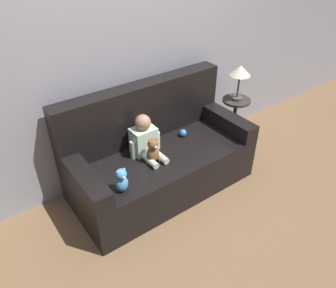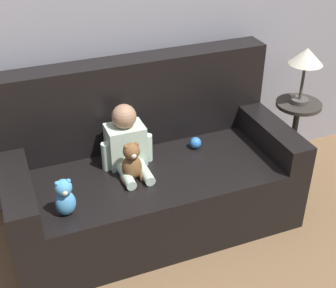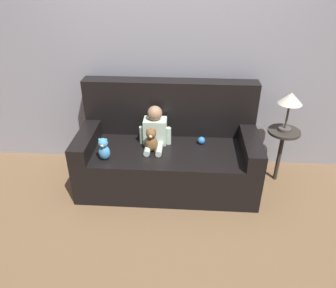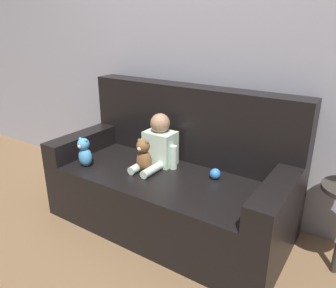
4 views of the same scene
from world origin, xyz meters
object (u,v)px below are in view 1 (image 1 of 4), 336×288
(person_baby, at_px, (145,139))
(toy_ball, at_px, (183,133))
(couch, at_px, (158,156))
(plush_toy_side, at_px, (122,180))
(teddy_bear_brown, at_px, (153,151))
(side_table, at_px, (238,86))

(person_baby, bearing_deg, toy_ball, 1.88)
(couch, bearing_deg, toy_ball, 3.93)
(plush_toy_side, height_order, toy_ball, plush_toy_side)
(couch, height_order, teddy_bear_brown, couch)
(person_baby, relative_size, teddy_bear_brown, 1.60)
(side_table, bearing_deg, toy_ball, -176.02)
(person_baby, height_order, teddy_bear_brown, person_baby)
(teddy_bear_brown, height_order, toy_ball, teddy_bear_brown)
(toy_ball, bearing_deg, plush_toy_side, -158.82)
(plush_toy_side, bearing_deg, couch, 29.75)
(person_baby, xyz_separation_m, side_table, (1.24, 0.07, 0.16))
(teddy_bear_brown, bearing_deg, person_baby, 83.12)
(person_baby, bearing_deg, teddy_bear_brown, -96.88)
(plush_toy_side, distance_m, toy_ball, 0.95)
(plush_toy_side, bearing_deg, teddy_bear_brown, 22.47)
(side_table, bearing_deg, person_baby, -176.78)
(person_baby, relative_size, side_table, 0.40)
(person_baby, xyz_separation_m, toy_ball, (0.45, 0.01, -0.11))
(plush_toy_side, height_order, side_table, side_table)
(teddy_bear_brown, xyz_separation_m, plush_toy_side, (-0.41, -0.17, -0.00))
(teddy_bear_brown, xyz_separation_m, toy_ball, (0.47, 0.17, -0.08))
(couch, distance_m, teddy_bear_brown, 0.29)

